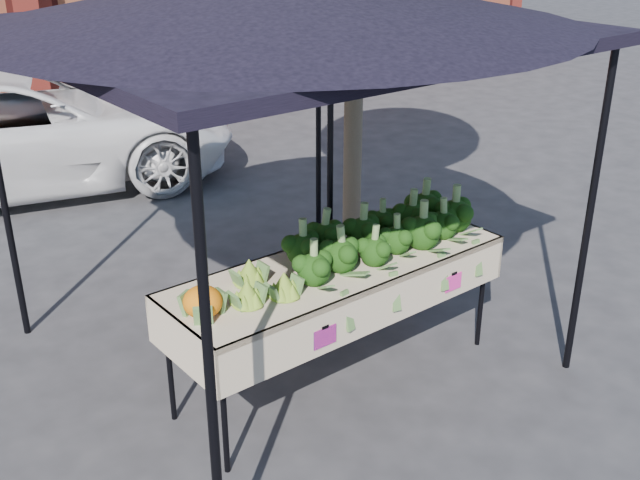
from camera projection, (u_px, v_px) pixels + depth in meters
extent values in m
plane|color=#29292B|center=(327.00, 368.00, 5.44)|extent=(90.00, 90.00, 0.00)
cube|color=beige|center=(338.00, 323.00, 5.14)|extent=(2.41, 0.82, 0.90)
cube|color=#F22D8C|center=(324.00, 337.00, 4.50)|extent=(0.17, 0.01, 0.12)
cube|color=#E62B94|center=(454.00, 283.00, 5.14)|extent=(0.17, 0.01, 0.12)
ellipsoid|color=black|center=(377.00, 229.00, 5.12)|extent=(1.57, 0.60, 0.29)
ellipsoid|color=#87A731|center=(255.00, 277.00, 4.53)|extent=(0.46, 0.50, 0.23)
ellipsoid|color=orange|center=(203.00, 300.00, 4.29)|extent=(0.23, 0.23, 0.20)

